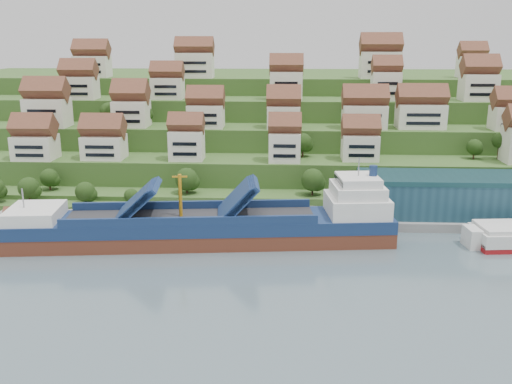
{
  "coord_description": "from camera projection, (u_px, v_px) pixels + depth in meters",
  "views": [
    {
      "loc": [
        2.78,
        -123.09,
        45.41
      ],
      "look_at": [
        -4.18,
        14.0,
        8.0
      ],
      "focal_mm": 40.0,
      "sensor_mm": 36.0,
      "label": 1
    }
  ],
  "objects": [
    {
      "name": "hillside_trees",
      "position": [
        212.0,
        150.0,
        165.26
      ],
      "size": [
        143.3,
        61.96,
        29.23
      ],
      "color": "#254316",
      "rests_on": "ground"
    },
    {
      "name": "cargo_ship",
      "position": [
        212.0,
        227.0,
        129.44
      ],
      "size": [
        87.65,
        22.55,
        19.35
      ],
      "rotation": [
        0.0,
        0.0,
        0.11
      ],
      "color": "brown",
      "rests_on": "ground"
    },
    {
      "name": "flagpole",
      "position": [
        347.0,
        202.0,
        137.63
      ],
      "size": [
        1.28,
        0.16,
        8.0
      ],
      "color": "gray",
      "rests_on": "quay"
    },
    {
      "name": "pebble_beach",
      "position": [
        45.0,
        220.0,
        144.95
      ],
      "size": [
        45.0,
        20.0,
        1.0
      ],
      "primitive_type": "cube",
      "color": "gray",
      "rests_on": "ground"
    },
    {
      "name": "beach_huts",
      "position": [
        34.0,
        215.0,
        143.43
      ],
      "size": [
        14.4,
        3.7,
        2.2
      ],
      "color": "white",
      "rests_on": "pebble_beach"
    },
    {
      "name": "warehouse",
      "position": [
        480.0,
        195.0,
        142.63
      ],
      "size": [
        60.0,
        15.0,
        10.0
      ],
      "primitive_type": "cube",
      "color": "#204557",
      "rests_on": "quay"
    },
    {
      "name": "hillside_village",
      "position": [
        274.0,
        105.0,
        182.7
      ],
      "size": [
        156.01,
        64.56,
        29.34
      ],
      "color": "white",
      "rests_on": "ground"
    },
    {
      "name": "hillside",
      "position": [
        278.0,
        127.0,
        227.67
      ],
      "size": [
        260.0,
        128.0,
        31.0
      ],
      "color": "#2D4C1E",
      "rests_on": "ground"
    },
    {
      "name": "quay",
      "position": [
        352.0,
        219.0,
        143.87
      ],
      "size": [
        180.0,
        14.0,
        2.2
      ],
      "primitive_type": "cube",
      "color": "gray",
      "rests_on": "ground"
    },
    {
      "name": "ground",
      "position": [
        271.0,
        242.0,
        130.69
      ],
      "size": [
        300.0,
        300.0,
        0.0
      ],
      "primitive_type": "plane",
      "color": "slate",
      "rests_on": "ground"
    }
  ]
}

